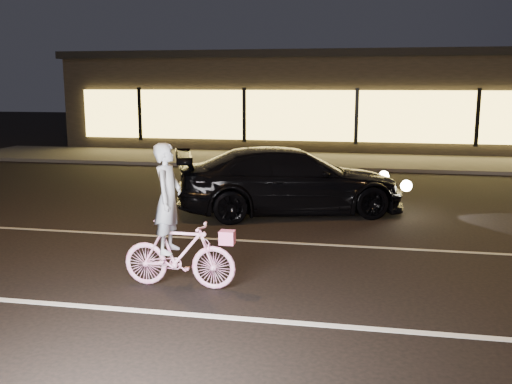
# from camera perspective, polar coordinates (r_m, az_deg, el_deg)

# --- Properties ---
(ground) EXTENTS (90.00, 90.00, 0.00)m
(ground) POSITION_cam_1_polar(r_m,az_deg,el_deg) (8.50, 7.73, -9.05)
(ground) COLOR black
(ground) RESTS_ON ground
(lane_stripe_near) EXTENTS (60.00, 0.12, 0.01)m
(lane_stripe_near) POSITION_cam_1_polar(r_m,az_deg,el_deg) (7.11, 7.01, -13.09)
(lane_stripe_near) COLOR silver
(lane_stripe_near) RESTS_ON ground
(lane_stripe_far) EXTENTS (60.00, 0.10, 0.01)m
(lane_stripe_far) POSITION_cam_1_polar(r_m,az_deg,el_deg) (10.40, 8.38, -5.32)
(lane_stripe_far) COLOR gray
(lane_stripe_far) RESTS_ON ground
(sidewalk) EXTENTS (30.00, 4.00, 0.12)m
(sidewalk) POSITION_cam_1_polar(r_m,az_deg,el_deg) (21.18, 9.79, 3.04)
(sidewalk) COLOR #383533
(sidewalk) RESTS_ON ground
(storefront) EXTENTS (25.40, 8.42, 4.20)m
(storefront) POSITION_cam_1_polar(r_m,az_deg,el_deg) (26.97, 10.23, 9.12)
(storefront) COLOR black
(storefront) RESTS_ON ground
(cyclist) EXTENTS (1.64, 0.57, 2.07)m
(cyclist) POSITION_cam_1_polar(r_m,az_deg,el_deg) (8.15, -8.00, -4.51)
(cyclist) COLOR #F649B1
(cyclist) RESTS_ON ground
(sedan) EXTENTS (5.47, 3.62, 1.47)m
(sedan) POSITION_cam_1_polar(r_m,az_deg,el_deg) (12.74, 3.49, 1.15)
(sedan) COLOR black
(sedan) RESTS_ON ground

